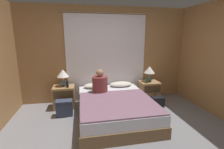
% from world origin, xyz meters
% --- Properties ---
extents(ground_plane, '(16.00, 16.00, 0.00)m').
position_xyz_m(ground_plane, '(0.00, 0.00, 0.00)').
color(ground_plane, gray).
extents(wall_back, '(4.54, 0.06, 2.50)m').
position_xyz_m(wall_back, '(0.00, 1.95, 1.25)').
color(wall_back, '#A37547').
rests_on(wall_back, ground_plane).
extents(curtain_panel, '(2.32, 0.02, 2.32)m').
position_xyz_m(curtain_panel, '(0.00, 1.89, 1.16)').
color(curtain_panel, white).
rests_on(curtain_panel, ground_plane).
extents(bed, '(1.53, 2.02, 0.44)m').
position_xyz_m(bed, '(0.00, 0.82, 0.22)').
color(bed, brown).
rests_on(bed, ground_plane).
extents(nightstand_left, '(0.51, 0.44, 0.54)m').
position_xyz_m(nightstand_left, '(-1.12, 1.56, 0.27)').
color(nightstand_left, '#A87F51').
rests_on(nightstand_left, ground_plane).
extents(nightstand_right, '(0.51, 0.44, 0.54)m').
position_xyz_m(nightstand_right, '(1.12, 1.56, 0.27)').
color(nightstand_right, '#A87F51').
rests_on(nightstand_right, ground_plane).
extents(lamp_left, '(0.29, 0.29, 0.42)m').
position_xyz_m(lamp_left, '(-1.12, 1.61, 0.81)').
color(lamp_left, slate).
rests_on(lamp_left, nightstand_left).
extents(lamp_right, '(0.29, 0.29, 0.42)m').
position_xyz_m(lamp_right, '(1.12, 1.61, 0.81)').
color(lamp_right, slate).
rests_on(lamp_right, nightstand_right).
extents(pillow_left, '(0.60, 0.33, 0.12)m').
position_xyz_m(pillow_left, '(-0.34, 1.63, 0.50)').
color(pillow_left, silver).
rests_on(pillow_left, bed).
extents(pillow_right, '(0.60, 0.33, 0.12)m').
position_xyz_m(pillow_right, '(0.34, 1.63, 0.50)').
color(pillow_right, silver).
rests_on(pillow_right, bed).
extents(blanket_on_bed, '(1.47, 1.38, 0.03)m').
position_xyz_m(blanket_on_bed, '(0.00, 0.53, 0.45)').
color(blanket_on_bed, slate).
rests_on(blanket_on_bed, bed).
extents(person_left_in_bed, '(0.36, 0.36, 0.56)m').
position_xyz_m(person_left_in_bed, '(-0.26, 1.26, 0.66)').
color(person_left_in_bed, brown).
rests_on(person_left_in_bed, bed).
extents(beer_bottle_on_left_stand, '(0.06, 0.06, 0.21)m').
position_xyz_m(beer_bottle_on_left_stand, '(-1.02, 1.45, 0.62)').
color(beer_bottle_on_left_stand, black).
rests_on(beer_bottle_on_left_stand, nightstand_left).
extents(beer_bottle_on_right_stand, '(0.06, 0.06, 0.20)m').
position_xyz_m(beer_bottle_on_right_stand, '(1.00, 1.45, 0.62)').
color(beer_bottle_on_right_stand, '#2D4C28').
rests_on(beer_bottle_on_right_stand, nightstand_right).
extents(backpack_on_floor, '(0.35, 0.23, 0.36)m').
position_xyz_m(backpack_on_floor, '(-1.08, 1.09, 0.20)').
color(backpack_on_floor, '#333D56').
rests_on(backpack_on_floor, ground_plane).
extents(handbag_on_floor, '(0.31, 0.17, 0.41)m').
position_xyz_m(handbag_on_floor, '(1.17, 1.13, 0.14)').
color(handbag_on_floor, black).
rests_on(handbag_on_floor, ground_plane).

